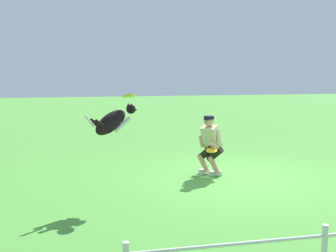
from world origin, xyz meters
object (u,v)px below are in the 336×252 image
at_px(dog, 113,121).
at_px(person, 210,143).
at_px(frisbee_held, 212,150).
at_px(frisbee_flying, 129,96).

bearing_deg(dog, person, 4.90).
height_order(person, frisbee_held, person).
bearing_deg(frisbee_flying, frisbee_held, -155.28).
distance_m(person, frisbee_held, 0.40).
relative_size(dog, frisbee_flying, 4.12).
bearing_deg(person, frisbee_flying, -5.11).
relative_size(person, frisbee_held, 5.69).
height_order(dog, frisbee_held, dog).
xyz_separation_m(dog, frisbee_held, (-2.10, -0.91, -0.76)).
height_order(person, frisbee_flying, frisbee_flying).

